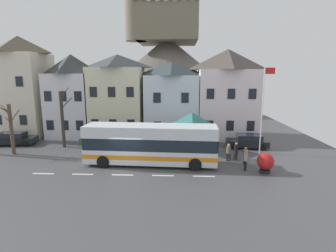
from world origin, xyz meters
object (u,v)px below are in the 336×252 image
Objects in this scene: hilltop_castle at (167,73)px; pedestrian_02 at (229,151)px; transit_bus at (151,145)px; pedestrian_03 at (236,151)px; parked_car_01 at (102,139)px; flagpole at (263,105)px; townhouse_04 at (227,94)px; parked_car_02 at (248,141)px; parked_car_00 at (14,139)px; bare_tree_01 at (62,118)px; townhouse_02 at (119,96)px; townhouse_01 at (73,96)px; townhouse_00 at (22,87)px; pedestrian_00 at (245,155)px; harbour_buoy at (265,162)px; bus_shelter at (192,120)px; pedestrian_01 at (246,158)px; bare_tree_00 at (11,128)px; public_bench at (194,141)px.

hilltop_castle is 24.08× the size of pedestrian_02.
transit_bus reaches higher than pedestrian_03.
flagpole is at bearing 176.43° from parked_car_01.
townhouse_04 is 6.85m from parked_car_02.
parked_car_01 is at bearing 138.18° from transit_bus.
parked_car_00 is 0.75× the size of bare_tree_01.
townhouse_02 is at bearing 154.40° from flagpole.
townhouse_01 is 15.07m from transit_bus.
townhouse_00 is 26.93m from pedestrian_00.
harbour_buoy is (9.05, -34.90, -6.97)m from hilltop_castle.
townhouse_01 is at bearing 155.55° from bus_shelter.
flagpole is (15.80, -2.19, 3.90)m from parked_car_01.
flagpole is (9.99, 3.54, 2.93)m from transit_bus.
townhouse_04 is at bearing 0.47° from townhouse_01.
bus_shelter is (8.56, -6.75, -1.76)m from townhouse_02.
townhouse_01 is 20.75m from parked_car_02.
parked_car_01 is 2.70× the size of harbour_buoy.
pedestrian_03 is (23.94, -8.77, -5.11)m from townhouse_00.
pedestrian_02 is at bearing 110.94° from pedestrian_01.
bare_tree_01 is at bearing 164.60° from pedestrian_00.
bus_shelter is 18.97m from parked_car_00.
townhouse_02 is at bearing 178.95° from townhouse_04.
townhouse_04 reaches higher than parked_car_00.
pedestrian_00 is (24.41, -10.19, -5.08)m from townhouse_00.
transit_bus is (16.64, -10.39, -4.24)m from townhouse_00.
townhouse_04 reaches higher than bare_tree_00.
townhouse_04 is 18.31m from bare_tree_01.
flagpole is at bearing -4.13° from bare_tree_01.
townhouse_04 reaches higher than townhouse_01.
flagpole reaches higher than pedestrian_02.
parked_car_01 is 16.38m from harbour_buoy.
pedestrian_00 is 0.90× the size of pedestrian_01.
public_bench is (-5.38, 0.73, -0.20)m from parked_car_02.
townhouse_00 is 24.47m from townhouse_04.
bare_tree_01 reaches higher than transit_bus.
hilltop_castle is 30.23m from parked_car_02.
flagpole reaches higher than pedestrian_03.
hilltop_castle reaches higher than pedestrian_01.
bus_shelter is (3.74, -29.29, -4.73)m from hilltop_castle.
parked_car_01 is (4.66, -4.63, -4.16)m from townhouse_01.
parked_car_02 is (19.74, -4.86, -4.17)m from townhouse_01.
bus_shelter reaches higher than pedestrian_03.
townhouse_01 is 23.06m from harbour_buoy.
bare_tree_00 is at bearing -112.69° from hilltop_castle.
parked_car_02 is at bearing 86.49° from harbour_buoy.
hilltop_castle reaches higher than bare_tree_00.
pedestrian_02 is 1.01× the size of pedestrian_03.
parked_car_01 is at bearing -98.75° from townhouse_02.
bare_tree_01 is (7.14, -5.44, -2.92)m from townhouse_00.
townhouse_00 reaches higher than pedestrian_02.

